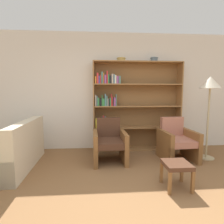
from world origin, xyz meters
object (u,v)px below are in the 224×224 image
bowl_stoneware (154,59)px  armchair_leather (109,142)px  bookshelf (129,107)px  floor_lamp (210,88)px  bowl_olive (121,59)px  armchair_cushioned (177,141)px  couch (11,152)px  footstool (177,167)px

bowl_stoneware → armchair_leather: bearing=-148.1°
bookshelf → floor_lamp: bearing=-24.4°
bookshelf → bowl_olive: bearing=-173.3°
bowl_olive → armchair_cushioned: bowl_olive is taller
armchair_cushioned → bowl_olive: bearing=-35.6°
bookshelf → bowl_olive: 1.11m
bookshelf → bowl_stoneware: size_ratio=11.49×
bookshelf → bowl_stoneware: 1.24m
floor_lamp → bowl_stoneware: bearing=145.1°
armchair_cushioned → bowl_stoneware: bearing=-68.9°
bookshelf → couch: (-2.29, -0.91, -0.72)m
floor_lamp → footstool: 1.93m
armchair_cushioned → floor_lamp: 1.26m
armchair_leather → bowl_stoneware: bearing=-150.5°
bowl_olive → armchair_leather: size_ratio=0.25×
bookshelf → bowl_stoneware: bowl_stoneware is taller
armchair_cushioned → footstool: armchair_cushioned is taller
bowl_olive → couch: 2.91m
footstool → bookshelf: bearing=102.7°
floor_lamp → bookshelf: bearing=155.6°
bookshelf → armchair_cushioned: bearing=-38.2°
bookshelf → armchair_leather: bookshelf is taller
armchair_cushioned → footstool: size_ratio=2.23×
armchair_cushioned → footstool: (-0.48, -1.07, -0.07)m
couch → floor_lamp: floor_lamp is taller
couch → footstool: 2.82m
bowl_stoneware → floor_lamp: size_ratio=0.11×
bookshelf → floor_lamp: 1.72m
bookshelf → bowl_olive: (-0.20, -0.02, 1.09)m
armchair_leather → armchair_cushioned: size_ratio=1.00×
bookshelf → couch: bearing=-158.3°
couch → armchair_cushioned: couch is taller
bowl_olive → footstool: bowl_olive is taller
bookshelf → bowl_stoneware: bearing=-2.4°
bowl_stoneware → couch: size_ratio=0.12×
bookshelf → couch: size_ratio=1.36×
armchair_cushioned → floor_lamp: size_ratio=0.50×
couch → armchair_cushioned: size_ratio=1.81×
bowl_stoneware → armchair_cushioned: 1.89m
footstool → armchair_leather: bearing=130.1°
bookshelf → footstool: 1.93m
bookshelf → bowl_stoneware: (0.56, -0.02, 1.10)m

